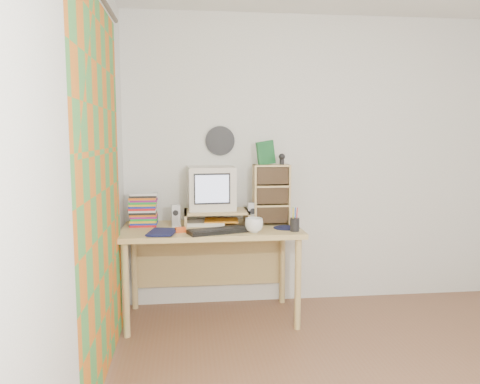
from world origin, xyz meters
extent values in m
plane|color=white|center=(0.00, 1.75, 1.25)|extent=(3.50, 0.00, 3.50)
plane|color=white|center=(-1.75, 0.00, 1.25)|extent=(0.00, 3.50, 3.50)
plane|color=orange|center=(-1.71, 0.48, 1.15)|extent=(0.00, 2.20, 2.20)
cylinder|color=black|center=(-0.93, 1.73, 1.43)|extent=(0.25, 0.02, 0.25)
cube|color=tan|center=(-1.03, 1.38, 0.73)|extent=(1.40, 0.70, 0.04)
cube|color=tan|center=(-1.03, 1.71, 0.38)|extent=(1.33, 0.02, 0.41)
cylinder|color=tan|center=(-1.67, 1.09, 0.35)|extent=(0.05, 0.05, 0.71)
cylinder|color=tan|center=(-0.39, 1.09, 0.35)|extent=(0.05, 0.05, 0.71)
cylinder|color=tan|center=(-1.67, 1.67, 0.35)|extent=(0.05, 0.05, 0.71)
cylinder|color=tan|center=(-0.39, 1.67, 0.35)|extent=(0.05, 0.05, 0.71)
cube|color=tan|center=(-1.23, 1.48, 0.81)|extent=(0.02, 0.30, 0.12)
cube|color=tan|center=(-0.73, 1.48, 0.81)|extent=(0.02, 0.30, 0.12)
cube|color=tan|center=(-0.98, 1.48, 0.86)|extent=(0.52, 0.30, 0.02)
cube|color=beige|center=(-1.02, 1.53, 1.05)|extent=(0.39, 0.39, 0.35)
cube|color=#A8A8AD|center=(-1.31, 1.46, 0.84)|extent=(0.07, 0.07, 0.18)
cube|color=#A8A8AD|center=(-0.69, 1.44, 0.84)|extent=(0.08, 0.08, 0.19)
cube|color=black|center=(-0.99, 1.16, 0.77)|extent=(0.48, 0.28, 0.03)
cube|color=tan|center=(-0.53, 1.47, 0.99)|extent=(0.29, 0.16, 0.49)
imported|color=white|center=(-0.72, 1.15, 0.80)|extent=(0.16, 0.16, 0.11)
imported|color=#11133E|center=(-1.50, 1.20, 0.77)|extent=(0.26, 0.22, 0.05)
cylinder|color=#0F1533|center=(-0.44, 1.28, 0.75)|extent=(0.24, 0.24, 0.00)
cube|color=#D44A16|center=(-1.27, 1.22, 0.77)|extent=(0.08, 0.06, 0.04)
cube|color=#195A2C|center=(-0.58, 1.49, 1.34)|extent=(0.15, 0.08, 0.19)
camera|label=1|loc=(-1.22, -2.27, 1.47)|focal=35.00mm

